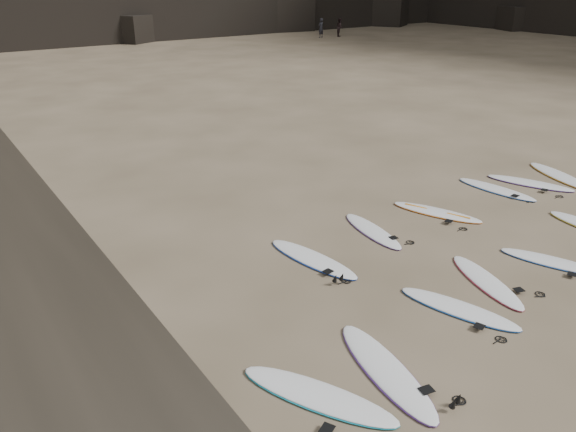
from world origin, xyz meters
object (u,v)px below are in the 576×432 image
at_px(surfboard_3, 553,262).
at_px(surfboard_11, 318,395).
at_px(surfboard_5, 313,258).
at_px(surfboard_7, 437,212).
at_px(surfboard_2, 486,281).
at_px(surfboard_9, 530,183).
at_px(surfboard_6, 372,231).
at_px(person_a, 321,28).
at_px(person_b, 340,27).
at_px(surfboard_0, 386,369).
at_px(surfboard_10, 560,176).
at_px(surfboard_1, 459,308).
at_px(surfboard_8, 496,189).

relative_size(surfboard_3, surfboard_11, 0.87).
height_order(surfboard_5, surfboard_7, surfboard_5).
distance_m(surfboard_2, surfboard_9, 6.69).
bearing_deg(surfboard_2, surfboard_6, 113.16).
distance_m(person_a, person_b, 2.04).
bearing_deg(surfboard_3, surfboard_0, 163.87).
height_order(surfboard_2, surfboard_3, surfboard_2).
bearing_deg(surfboard_5, person_b, 40.37).
height_order(surfboard_9, surfboard_10, surfboard_10).
bearing_deg(surfboard_6, surfboard_7, 5.91).
bearing_deg(surfboard_0, surfboard_5, 82.17).
height_order(surfboard_6, surfboard_10, surfboard_10).
bearing_deg(surfboard_9, surfboard_7, 156.91).
relative_size(surfboard_0, surfboard_11, 1.03).
relative_size(surfboard_7, surfboard_11, 0.93).
distance_m(surfboard_0, surfboard_9, 10.44).
bearing_deg(surfboard_5, surfboard_9, -8.48).
distance_m(surfboard_7, surfboard_9, 4.05).
height_order(surfboard_3, surfboard_7, surfboard_7).
xyz_separation_m(surfboard_9, person_b, (21.07, 34.93, 0.81)).
height_order(surfboard_0, person_b, person_b).
relative_size(surfboard_9, person_a, 1.45).
height_order(surfboard_5, surfboard_10, surfboard_10).
xyz_separation_m(surfboard_11, person_a, (30.03, 39.11, 0.83)).
relative_size(surfboard_3, surfboard_9, 0.90).
bearing_deg(surfboard_10, surfboard_7, -163.48).
relative_size(surfboard_2, surfboard_3, 1.03).
bearing_deg(surfboard_6, person_b, 60.52).
height_order(surfboard_1, surfboard_7, surfboard_7).
bearing_deg(surfboard_3, person_a, 36.88).
bearing_deg(surfboard_3, surfboard_5, 121.89).
bearing_deg(surfboard_11, surfboard_9, -8.03).
relative_size(surfboard_6, surfboard_10, 0.84).
xyz_separation_m(surfboard_7, surfboard_11, (-6.90, -3.83, 0.00)).
xyz_separation_m(surfboard_1, surfboard_9, (7.27, 3.37, 0.00)).
xyz_separation_m(surfboard_8, person_b, (22.36, 34.68, 0.81)).
xyz_separation_m(surfboard_5, person_b, (29.45, 35.09, 0.81)).
bearing_deg(surfboard_8, surfboard_1, -155.11).
bearing_deg(surfboard_9, surfboard_5, 159.02).
relative_size(surfboard_7, person_a, 1.40).
bearing_deg(surfboard_1, person_b, 35.59).
relative_size(surfboard_0, surfboard_5, 1.04).
bearing_deg(surfboard_5, surfboard_0, -118.81).
bearing_deg(person_a, surfboard_1, 40.25).
bearing_deg(surfboard_2, person_b, 72.53).
height_order(surfboard_10, person_b, person_b).
bearing_deg(surfboard_7, surfboard_9, -23.06).
distance_m(surfboard_6, person_b, 44.22).
relative_size(surfboard_1, surfboard_7, 0.98).
relative_size(surfboard_7, surfboard_8, 0.98).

